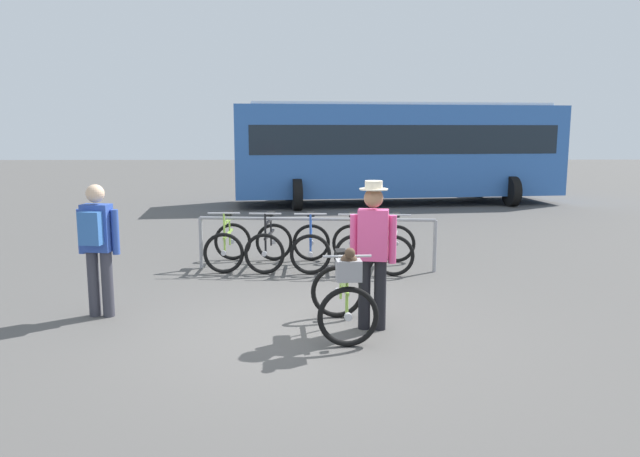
# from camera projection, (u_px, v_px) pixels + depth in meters

# --- Properties ---
(ground_plane) EXTENTS (80.00, 80.00, 0.00)m
(ground_plane) POSITION_uv_depth(u_px,v_px,m) (301.00, 332.00, 6.95)
(ground_plane) COLOR #514F4C
(bike_rack_rail) EXTENTS (3.90, 0.38, 0.88)m
(bike_rack_rail) POSITION_uv_depth(u_px,v_px,m) (316.00, 229.00, 9.90)
(bike_rack_rail) COLOR #99999E
(bike_rack_rail) RESTS_ON ground
(racked_bike_lime) EXTENTS (0.68, 1.12, 0.98)m
(racked_bike_lime) POSITION_uv_depth(u_px,v_px,m) (228.00, 245.00, 10.23)
(racked_bike_lime) COLOR black
(racked_bike_lime) RESTS_ON ground
(racked_bike_black) EXTENTS (0.76, 1.17, 0.98)m
(racked_bike_black) POSITION_uv_depth(u_px,v_px,m) (269.00, 245.00, 10.18)
(racked_bike_black) COLOR black
(racked_bike_black) RESTS_ON ground
(racked_bike_blue) EXTENTS (0.68, 1.12, 0.98)m
(racked_bike_blue) POSITION_uv_depth(u_px,v_px,m) (311.00, 246.00, 10.13)
(racked_bike_blue) COLOR black
(racked_bike_blue) RESTS_ON ground
(racked_bike_yellow) EXTENTS (0.67, 1.12, 0.98)m
(racked_bike_yellow) POSITION_uv_depth(u_px,v_px,m) (353.00, 247.00, 10.08)
(racked_bike_yellow) COLOR black
(racked_bike_yellow) RESTS_ON ground
(racked_bike_white) EXTENTS (0.85, 1.18, 0.97)m
(racked_bike_white) POSITION_uv_depth(u_px,v_px,m) (395.00, 247.00, 10.03)
(racked_bike_white) COLOR black
(racked_bike_white) RESTS_ON ground
(featured_bicycle) EXTENTS (0.73, 1.23, 1.09)m
(featured_bicycle) POSITION_uv_depth(u_px,v_px,m) (344.00, 293.00, 6.78)
(featured_bicycle) COLOR black
(featured_bicycle) RESTS_ON ground
(person_with_featured_bike) EXTENTS (0.52, 0.32, 1.72)m
(person_with_featured_bike) POSITION_uv_depth(u_px,v_px,m) (373.00, 249.00, 6.91)
(person_with_featured_bike) COLOR black
(person_with_featured_bike) RESTS_ON ground
(pedestrian_with_backpack) EXTENTS (0.53, 0.37, 1.64)m
(pedestrian_with_backpack) POSITION_uv_depth(u_px,v_px,m) (97.00, 242.00, 7.37)
(pedestrian_with_backpack) COLOR #383842
(pedestrian_with_backpack) RESTS_ON ground
(bus_distant) EXTENTS (10.23, 4.21, 3.08)m
(bus_distant) POSITION_uv_depth(u_px,v_px,m) (397.00, 147.00, 18.82)
(bus_distant) COLOR #3366B7
(bus_distant) RESTS_ON ground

